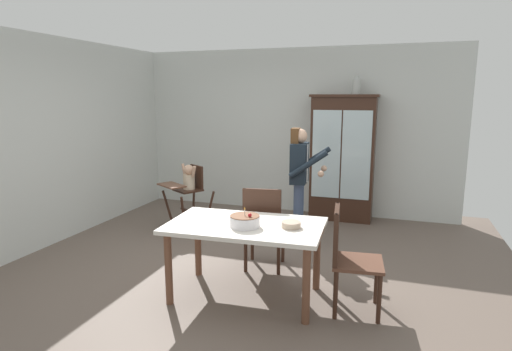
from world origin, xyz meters
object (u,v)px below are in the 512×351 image
object	(u,v)px
china_cabinet	(343,158)
adult_person	(300,171)
birthday_cake	(245,221)
high_chair_with_toddler	(188,185)
ceramic_vase	(356,86)
dining_chair_far_side	(263,223)
serving_bowl	(291,225)
dining_table	(245,234)
dining_chair_right_end	(347,252)

from	to	relation	value
china_cabinet	adult_person	bearing A→B (deg)	-106.41
adult_person	birthday_cake	bearing A→B (deg)	171.92
high_chair_with_toddler	adult_person	world-z (taller)	adult_person
birthday_cake	adult_person	bearing A→B (deg)	86.00
china_cabinet	adult_person	distance (m)	1.37
china_cabinet	ceramic_vase	world-z (taller)	ceramic_vase
birthday_cake	dining_chair_far_side	size ratio (longest dim) A/B	0.29
high_chair_with_toddler	dining_chair_far_side	size ratio (longest dim) A/B	0.99
ceramic_vase	high_chair_with_toddler	size ratio (longest dim) A/B	0.28
birthday_cake	serving_bowl	distance (m)	0.43
china_cabinet	high_chair_with_toddler	distance (m)	2.42
dining_table	birthday_cake	size ratio (longest dim) A/B	5.41
dining_table	birthday_cake	xyz separation A→B (m)	(0.03, -0.09, 0.15)
dining_table	dining_chair_right_end	distance (m)	0.96
ceramic_vase	birthday_cake	world-z (taller)	ceramic_vase
dining_table	dining_chair_far_side	bearing A→B (deg)	92.19
ceramic_vase	dining_table	xyz separation A→B (m)	(-0.70, -2.98, -1.43)
dining_table	serving_bowl	xyz separation A→B (m)	(0.44, 0.03, 0.13)
dining_chair_right_end	dining_chair_far_side	bearing A→B (deg)	51.82
birthday_cake	dining_chair_right_end	bearing A→B (deg)	7.86
ceramic_vase	birthday_cake	size ratio (longest dim) A/B	0.96
adult_person	dining_chair_right_end	size ratio (longest dim) A/B	1.59
china_cabinet	high_chair_with_toddler	world-z (taller)	china_cabinet
dining_table	serving_bowl	bearing A→B (deg)	3.53
birthday_cake	dining_chair_far_side	world-z (taller)	dining_chair_far_side
adult_person	birthday_cake	xyz separation A→B (m)	(-0.12, -1.75, -0.17)
adult_person	dining_table	size ratio (longest dim) A/B	1.01
dining_table	dining_chair_far_side	world-z (taller)	dining_chair_far_side
china_cabinet	dining_table	xyz separation A→B (m)	(-0.53, -2.98, -0.34)
adult_person	serving_bowl	size ratio (longest dim) A/B	8.50
ceramic_vase	serving_bowl	bearing A→B (deg)	-94.93
dining_chair_far_side	dining_chair_right_end	distance (m)	1.15
dining_table	serving_bowl	size ratio (longest dim) A/B	8.42
adult_person	birthday_cake	size ratio (longest dim) A/B	5.47
adult_person	dining_chair_far_side	distance (m)	1.11
serving_bowl	dining_chair_far_side	size ratio (longest dim) A/B	0.19
birthday_cake	dining_chair_far_side	xyz separation A→B (m)	(-0.05, 0.74, -0.24)
birthday_cake	dining_chair_right_end	size ratio (longest dim) A/B	0.29
ceramic_vase	serving_bowl	distance (m)	3.24
high_chair_with_toddler	birthday_cake	xyz separation A→B (m)	(1.57, -1.88, 0.14)
dining_table	birthday_cake	bearing A→B (deg)	-72.85
china_cabinet	high_chair_with_toddler	bearing A→B (deg)	-150.34
high_chair_with_toddler	adult_person	size ratio (longest dim) A/B	0.62
high_chair_with_toddler	dining_chair_far_side	distance (m)	1.91
dining_table	dining_chair_right_end	size ratio (longest dim) A/B	1.58
china_cabinet	birthday_cake	world-z (taller)	china_cabinet
dining_table	serving_bowl	distance (m)	0.46
birthday_cake	ceramic_vase	bearing A→B (deg)	77.69
birthday_cake	dining_chair_right_end	xyz separation A→B (m)	(0.93, 0.13, -0.24)
dining_table	adult_person	bearing A→B (deg)	84.89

